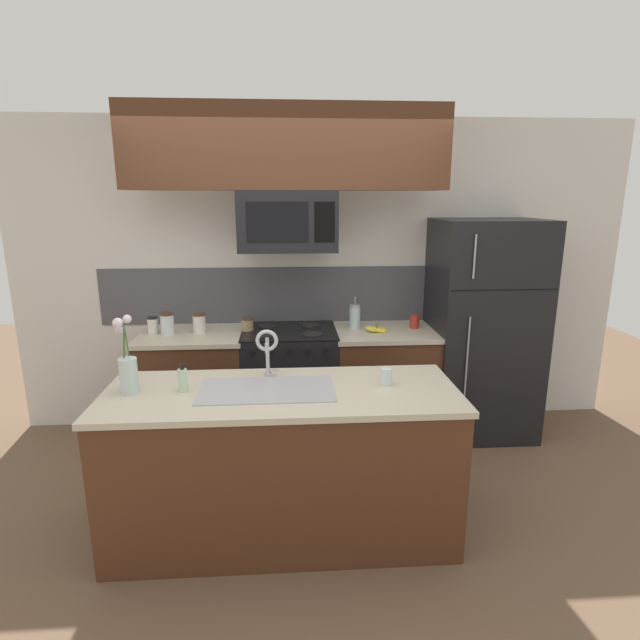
% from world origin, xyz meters
% --- Properties ---
extents(ground_plane, '(10.00, 10.00, 0.00)m').
position_xyz_m(ground_plane, '(0.00, 0.00, 0.00)').
color(ground_plane, brown).
extents(rear_partition, '(5.20, 0.10, 2.60)m').
position_xyz_m(rear_partition, '(0.30, 1.28, 1.30)').
color(rear_partition, silver).
rests_on(rear_partition, ground).
extents(splash_band, '(3.16, 0.01, 0.48)m').
position_xyz_m(splash_band, '(0.00, 1.22, 1.15)').
color(splash_band, '#4C4C51').
rests_on(splash_band, rear_partition).
extents(back_counter_left, '(0.83, 0.65, 0.91)m').
position_xyz_m(back_counter_left, '(-0.78, 0.90, 0.46)').
color(back_counter_left, '#4C2B19').
rests_on(back_counter_left, ground).
extents(back_counter_right, '(0.83, 0.65, 0.91)m').
position_xyz_m(back_counter_right, '(0.78, 0.90, 0.46)').
color(back_counter_right, '#4C2B19').
rests_on(back_counter_right, ground).
extents(stove_range, '(0.76, 0.64, 0.93)m').
position_xyz_m(stove_range, '(0.00, 0.90, 0.46)').
color(stove_range, black).
rests_on(stove_range, ground).
extents(microwave, '(0.74, 0.40, 0.45)m').
position_xyz_m(microwave, '(0.00, 0.88, 1.79)').
color(microwave, black).
extents(upper_cabinet_band, '(2.36, 0.34, 0.60)m').
position_xyz_m(upper_cabinet_band, '(0.00, 0.85, 2.32)').
color(upper_cabinet_band, '#4C2B19').
extents(refrigerator, '(0.84, 0.74, 1.80)m').
position_xyz_m(refrigerator, '(1.61, 0.92, 0.90)').
color(refrigerator, black).
rests_on(refrigerator, ground).
extents(storage_jar_tall, '(0.08, 0.08, 0.14)m').
position_xyz_m(storage_jar_tall, '(-1.08, 0.92, 0.98)').
color(storage_jar_tall, silver).
rests_on(storage_jar_tall, back_counter_left).
extents(storage_jar_medium, '(0.10, 0.10, 0.18)m').
position_xyz_m(storage_jar_medium, '(-0.96, 0.88, 1.00)').
color(storage_jar_medium, silver).
rests_on(storage_jar_medium, back_counter_left).
extents(storage_jar_short, '(0.10, 0.10, 0.16)m').
position_xyz_m(storage_jar_short, '(-0.72, 0.92, 0.99)').
color(storage_jar_short, silver).
rests_on(storage_jar_short, back_counter_left).
extents(storage_jar_squat, '(0.10, 0.10, 0.11)m').
position_xyz_m(storage_jar_squat, '(-0.34, 0.93, 0.97)').
color(storage_jar_squat, '#997F5B').
rests_on(storage_jar_squat, back_counter_left).
extents(banana_bunch, '(0.19, 0.12, 0.07)m').
position_xyz_m(banana_bunch, '(0.70, 0.84, 0.93)').
color(banana_bunch, yellow).
rests_on(banana_bunch, back_counter_right).
extents(french_press, '(0.09, 0.09, 0.27)m').
position_xyz_m(french_press, '(0.54, 0.96, 1.01)').
color(french_press, silver).
rests_on(french_press, back_counter_right).
extents(coffee_tin, '(0.08, 0.08, 0.11)m').
position_xyz_m(coffee_tin, '(1.04, 0.95, 0.97)').
color(coffee_tin, '#B22D23').
rests_on(coffee_tin, back_counter_right).
extents(island_counter, '(2.00, 0.75, 0.91)m').
position_xyz_m(island_counter, '(-0.05, -0.35, 0.46)').
color(island_counter, '#4C2B19').
rests_on(island_counter, ground).
extents(kitchen_sink, '(0.76, 0.39, 0.16)m').
position_xyz_m(kitchen_sink, '(-0.14, -0.35, 0.84)').
color(kitchen_sink, '#ADAFB5').
rests_on(kitchen_sink, island_counter).
extents(sink_faucet, '(0.14, 0.14, 0.31)m').
position_xyz_m(sink_faucet, '(-0.14, -0.15, 1.11)').
color(sink_faucet, '#B7BABF').
rests_on(sink_faucet, island_counter).
extents(dish_soap_bottle, '(0.06, 0.05, 0.16)m').
position_xyz_m(dish_soap_bottle, '(-0.60, -0.33, 0.98)').
color(dish_soap_bottle, beige).
rests_on(dish_soap_bottle, island_counter).
extents(spare_glass, '(0.06, 0.06, 0.10)m').
position_xyz_m(spare_glass, '(0.55, -0.31, 0.96)').
color(spare_glass, silver).
rests_on(spare_glass, island_counter).
extents(flower_vase, '(0.12, 0.14, 0.43)m').
position_xyz_m(flower_vase, '(-0.90, -0.33, 1.04)').
color(flower_vase, silver).
rests_on(flower_vase, island_counter).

